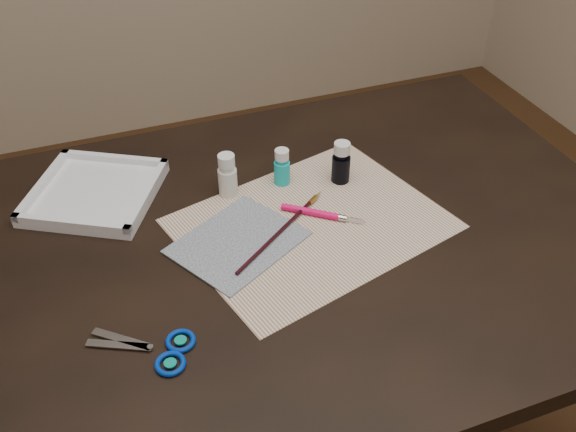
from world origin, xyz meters
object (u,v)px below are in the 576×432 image
object	(u,v)px
paint_bottle_navy	(341,162)
paint_bottle_white	(227,175)
paper	(312,224)
paint_bottle_cyan	(282,167)
scissors	(139,349)
palette_tray	(95,192)
canvas	(238,242)

from	to	relation	value
paint_bottle_navy	paint_bottle_white	bearing A→B (deg)	170.71
paper	paint_bottle_cyan	bearing A→B (deg)	92.83
scissors	paint_bottle_white	bearing A→B (deg)	-99.67
paint_bottle_cyan	palette_tray	world-z (taller)	paint_bottle_cyan
canvas	scissors	size ratio (longest dim) A/B	1.19
canvas	paper	bearing A→B (deg)	1.91
palette_tray	canvas	bearing A→B (deg)	-46.16
paper	palette_tray	xyz separation A→B (m)	(-0.36, 0.22, 0.01)
scissors	palette_tray	distance (m)	0.41
canvas	palette_tray	world-z (taller)	palette_tray
paper	paint_bottle_navy	xyz separation A→B (m)	(0.11, 0.11, 0.04)
paint_bottle_navy	palette_tray	size ratio (longest dim) A/B	0.39
paint_bottle_navy	palette_tray	bearing A→B (deg)	165.98
palette_tray	paper	bearing A→B (deg)	-31.61
paint_bottle_white	palette_tray	size ratio (longest dim) A/B	0.40
paint_bottle_white	paint_bottle_cyan	size ratio (longest dim) A/B	1.16
paper	palette_tray	size ratio (longest dim) A/B	2.05
paint_bottle_cyan	scissors	world-z (taller)	paint_bottle_cyan
paper	canvas	world-z (taller)	canvas
paint_bottle_navy	palette_tray	world-z (taller)	paint_bottle_navy
paint_bottle_white	scissors	distance (m)	0.41
paper	canvas	size ratio (longest dim) A/B	2.16
paper	canvas	bearing A→B (deg)	-178.09
scissors	palette_tray	xyz separation A→B (m)	(-0.01, 0.41, 0.01)
canvas	paint_bottle_navy	distance (m)	0.28
canvas	scissors	world-z (taller)	scissors
paint_bottle_cyan	palette_tray	distance (m)	0.37
paper	paint_bottle_white	xyz separation A→B (m)	(-0.12, 0.14, 0.04)
paper	canvas	xyz separation A→B (m)	(-0.14, -0.00, 0.00)
scissors	palette_tray	size ratio (longest dim) A/B	0.79
paint_bottle_cyan	scissors	size ratio (longest dim) A/B	0.43
canvas	palette_tray	distance (m)	0.32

